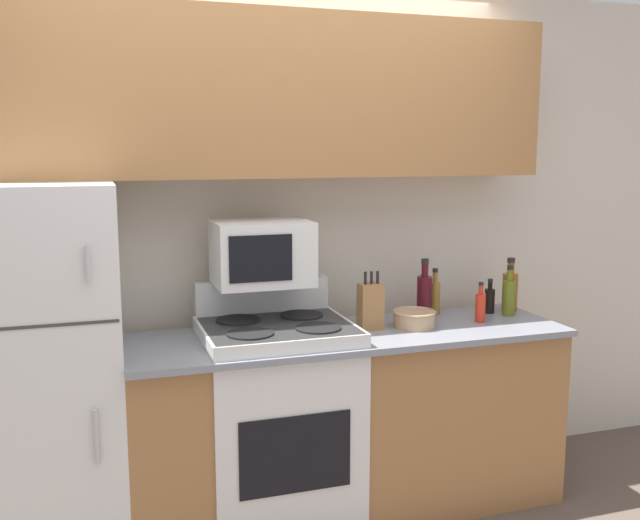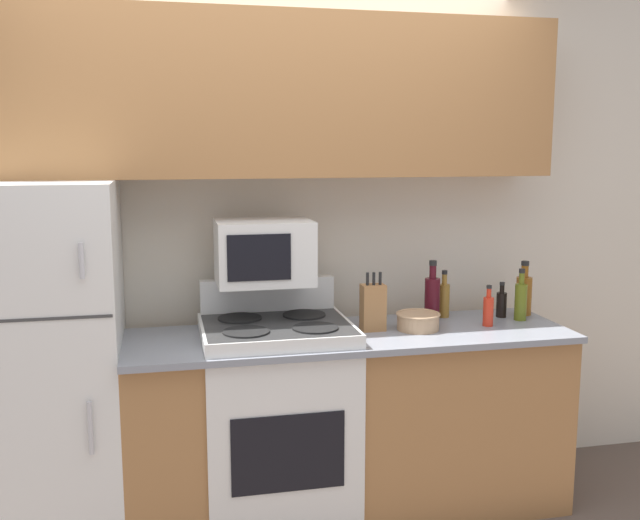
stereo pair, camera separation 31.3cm
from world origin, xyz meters
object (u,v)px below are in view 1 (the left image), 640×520
(bottle_wine_red, at_px, (424,294))
(bottle_vinegar, at_px, (435,296))
(stove, at_px, (278,422))
(bottle_soy_sauce, at_px, (490,300))
(knife_block, at_px, (370,306))
(bottle_hot_sauce, at_px, (480,306))
(refrigerator, at_px, (43,374))
(microwave, at_px, (262,253))
(bowl, at_px, (414,318))
(bottle_olive_oil, at_px, (509,296))
(bottle_whiskey, at_px, (510,290))

(bottle_wine_red, height_order, bottle_vinegar, bottle_wine_red)
(stove, relative_size, bottle_soy_sauce, 6.20)
(knife_block, height_order, bottle_soy_sauce, knife_block)
(knife_block, bearing_deg, bottle_vinegar, 22.30)
(stove, bearing_deg, bottle_hot_sauce, -1.45)
(refrigerator, bearing_deg, knife_block, -1.86)
(stove, relative_size, microwave, 2.53)
(bowl, relative_size, bottle_soy_sauce, 1.17)
(bowl, bearing_deg, bottle_vinegar, 44.41)
(bowl, distance_m, bottle_hot_sauce, 0.36)
(microwave, bearing_deg, bottle_vinegar, 4.50)
(bowl, height_order, bottle_hot_sauce, bottle_hot_sauce)
(knife_block, relative_size, bowl, 1.33)
(stove, xyz_separation_m, bottle_hot_sauce, (1.03, -0.03, 0.48))
(microwave, relative_size, bottle_wine_red, 1.47)
(knife_block, xyz_separation_m, bottle_wine_red, (0.35, 0.13, 0.01))
(bottle_wine_red, bearing_deg, refrigerator, -177.34)
(bottle_olive_oil, bearing_deg, bowl, -173.32)
(refrigerator, distance_m, knife_block, 1.48)
(stove, distance_m, bottle_olive_oil, 1.34)
(bottle_soy_sauce, relative_size, bottle_vinegar, 0.75)
(bottle_soy_sauce, relative_size, bottle_olive_oil, 0.69)
(knife_block, distance_m, bottle_wine_red, 0.37)
(microwave, height_order, bottle_vinegar, microwave)
(knife_block, xyz_separation_m, bowl, (0.21, -0.04, -0.07))
(refrigerator, xyz_separation_m, bowl, (1.68, -0.08, 0.13))
(stove, bearing_deg, bottle_vinegar, 12.16)
(stove, distance_m, bowl, 0.81)
(bottle_wine_red, xyz_separation_m, bottle_olive_oil, (0.43, -0.10, -0.02))
(bottle_whiskey, bearing_deg, bowl, -165.21)
(bottle_hot_sauce, relative_size, bottle_vinegar, 0.83)
(stove, xyz_separation_m, bottle_whiskey, (1.31, 0.15, 0.51))
(microwave, bearing_deg, bowl, -11.01)
(bottle_hot_sauce, bearing_deg, bottle_wine_red, 141.68)
(bottle_soy_sauce, bearing_deg, bowl, -163.75)
(bottle_vinegar, bearing_deg, bottle_wine_red, -151.59)
(refrigerator, bearing_deg, bottle_wine_red, 2.66)
(microwave, bearing_deg, bottle_whiskey, 1.25)
(bottle_wine_red, xyz_separation_m, bottle_whiskey, (0.50, 0.00, -0.01))
(bottle_olive_oil, bearing_deg, bottle_wine_red, 166.68)
(stove, relative_size, bottle_olive_oil, 4.29)
(refrigerator, bearing_deg, microwave, 3.25)
(refrigerator, distance_m, bottle_vinegar, 1.91)
(bottle_hot_sauce, relative_size, bottle_wine_red, 0.67)
(bottle_hot_sauce, height_order, bottle_whiskey, bottle_whiskey)
(stove, height_order, knife_block, knife_block)
(bottle_whiskey, bearing_deg, bottle_hot_sauce, -148.13)
(bowl, xyz_separation_m, bottle_hot_sauce, (0.35, -0.01, 0.04))
(knife_block, bearing_deg, bowl, -9.57)
(knife_block, height_order, bottle_whiskey, bottle_whiskey)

